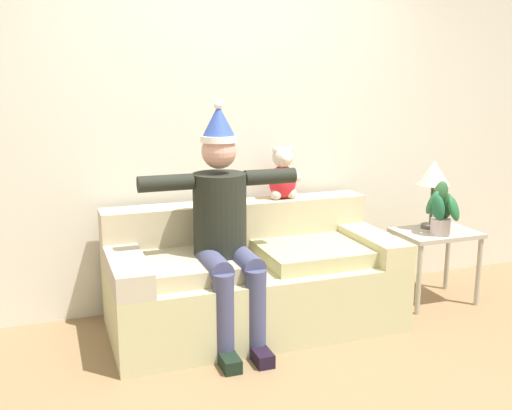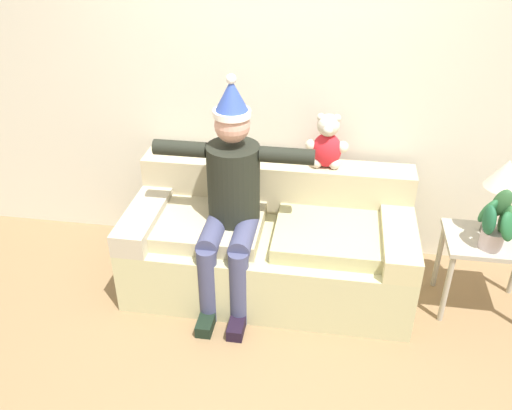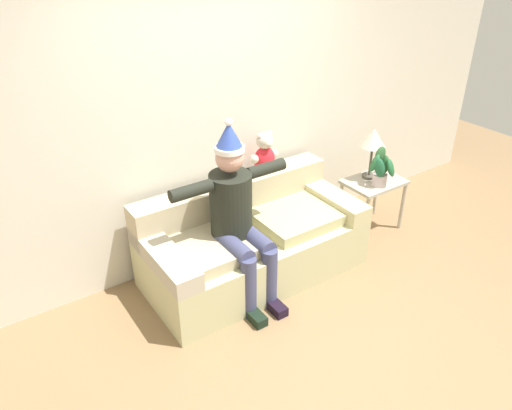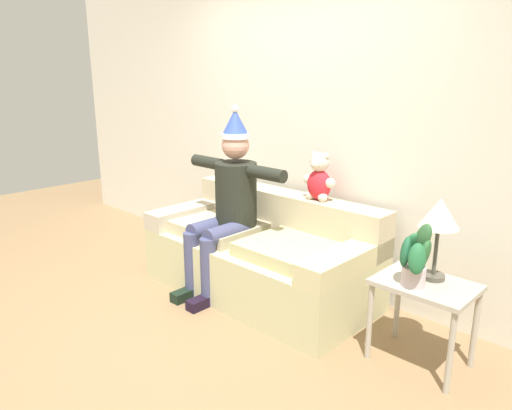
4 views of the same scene
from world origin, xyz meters
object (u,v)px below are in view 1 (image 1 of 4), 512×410
table_lamp (433,176)px  potted_plant (442,211)px  person_seated (224,222)px  side_table (436,242)px  couch (252,278)px  teddy_bear (283,175)px

table_lamp → potted_plant: table_lamp is taller
person_seated → side_table: person_seated is taller
person_seated → table_lamp: (1.66, 0.17, 0.17)m
table_lamp → person_seated: bearing=-174.0°
couch → table_lamp: table_lamp is taller
couch → teddy_bear: 0.78m
potted_plant → table_lamp: bearing=76.4°
person_seated → side_table: bearing=3.1°
couch → potted_plant: size_ratio=4.80×
side_table → table_lamp: table_lamp is taller
person_seated → teddy_bear: bearing=37.8°
couch → person_seated: person_seated is taller
couch → teddy_bear: size_ratio=4.98×
teddy_bear → table_lamp: 1.12m
teddy_bear → potted_plant: 1.16m
person_seated → potted_plant: (1.62, -0.00, -0.05)m
couch → side_table: couch is taller
table_lamp → potted_plant: size_ratio=1.29×
person_seated → table_lamp: person_seated is taller
couch → potted_plant: 1.45m
teddy_bear → side_table: (1.08, -0.35, -0.51)m
couch → potted_plant: (1.38, -0.16, 0.40)m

